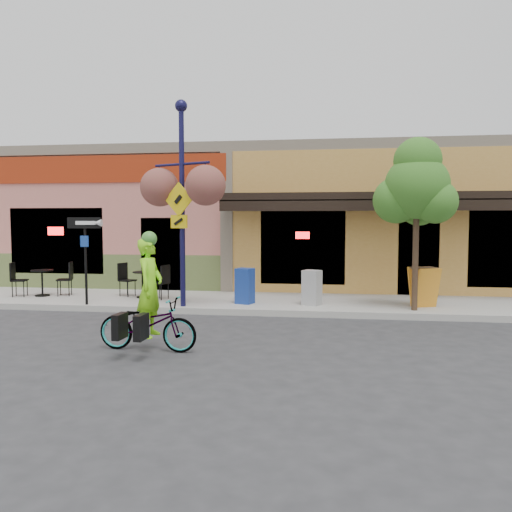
% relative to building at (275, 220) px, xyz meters
% --- Properties ---
extents(ground, '(90.00, 90.00, 0.00)m').
position_rel_building_xyz_m(ground, '(0.00, -7.50, -2.25)').
color(ground, '#2D2D30').
rests_on(ground, ground).
extents(sidewalk, '(24.00, 3.00, 0.15)m').
position_rel_building_xyz_m(sidewalk, '(0.00, -5.50, -2.17)').
color(sidewalk, '#9E9B93').
rests_on(sidewalk, ground).
extents(curb, '(24.00, 0.12, 0.15)m').
position_rel_building_xyz_m(curb, '(0.00, -6.95, -2.17)').
color(curb, '#A8A59E').
rests_on(curb, ground).
extents(building, '(18.20, 8.20, 4.50)m').
position_rel_building_xyz_m(building, '(0.00, 0.00, 0.00)').
color(building, '#C77062').
rests_on(building, ground).
extents(bicycle, '(1.77, 0.71, 0.91)m').
position_rel_building_xyz_m(bicycle, '(-1.13, -10.31, -1.79)').
color(bicycle, '#932D0D').
rests_on(bicycle, ground).
extents(cyclist_rider, '(0.44, 0.63, 1.67)m').
position_rel_building_xyz_m(cyclist_rider, '(-1.08, -10.31, -1.41)').
color(cyclist_rider, '#8CF71A').
rests_on(cyclist_rider, ground).
extents(lamp_post, '(1.69, 1.14, 4.92)m').
position_rel_building_xyz_m(lamp_post, '(-1.55, -6.75, 0.36)').
color(lamp_post, '#15133E').
rests_on(lamp_post, sidewalk).
extents(one_way_sign, '(0.84, 0.26, 2.14)m').
position_rel_building_xyz_m(one_way_sign, '(-3.97, -6.85, -1.03)').
color(one_way_sign, black).
rests_on(one_way_sign, sidewalk).
extents(cafe_set_left, '(1.72, 1.17, 0.94)m').
position_rel_building_xyz_m(cafe_set_left, '(-5.84, -5.70, -1.63)').
color(cafe_set_left, black).
rests_on(cafe_set_left, sidewalk).
extents(cafe_set_right, '(1.70, 1.25, 0.92)m').
position_rel_building_xyz_m(cafe_set_right, '(-2.98, -5.58, -1.64)').
color(cafe_set_right, black).
rests_on(cafe_set_right, sidewalk).
extents(newspaper_box_blue, '(0.49, 0.46, 0.88)m').
position_rel_building_xyz_m(newspaper_box_blue, '(-0.13, -6.15, -1.66)').
color(newspaper_box_blue, navy).
rests_on(newspaper_box_blue, sidewalk).
extents(newspaper_box_grey, '(0.51, 0.49, 0.85)m').
position_rel_building_xyz_m(newspaper_box_grey, '(1.53, -6.13, -1.67)').
color(newspaper_box_grey, '#9F9F9F').
rests_on(newspaper_box_grey, sidewalk).
extents(street_tree, '(1.65, 1.65, 3.99)m').
position_rel_building_xyz_m(street_tree, '(3.89, -6.55, -0.10)').
color(street_tree, '#3D7A26').
rests_on(street_tree, sidewalk).
extents(sandwich_board, '(0.69, 0.60, 0.96)m').
position_rel_building_xyz_m(sandwich_board, '(4.25, -6.19, -1.62)').
color(sandwich_board, orange).
rests_on(sandwich_board, sidewalk).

